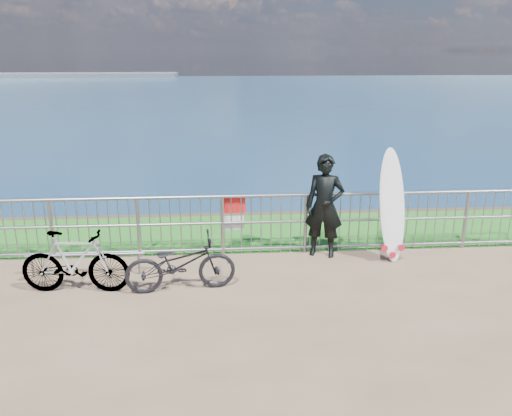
{
  "coord_description": "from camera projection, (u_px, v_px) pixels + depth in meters",
  "views": [
    {
      "loc": [
        -0.5,
        -6.86,
        3.55
      ],
      "look_at": [
        0.07,
        1.2,
        1.0
      ],
      "focal_mm": 35.0,
      "sensor_mm": 36.0,
      "label": 1
    }
  ],
  "objects": [
    {
      "name": "surfboard",
      "position": [
        392.0,
        210.0,
        8.66
      ],
      "size": [
        0.64,
        0.6,
        1.99
      ],
      "color": "silver",
      "rests_on": "ground"
    },
    {
      "name": "bicycle_near",
      "position": [
        180.0,
        264.0,
        7.63
      ],
      "size": [
        1.74,
        0.78,
        0.88
      ],
      "primitive_type": "imported",
      "rotation": [
        0.0,
        0.0,
        1.69
      ],
      "color": "black",
      "rests_on": "ground"
    },
    {
      "name": "bike_rack",
      "position": [
        85.0,
        257.0,
        8.15
      ],
      "size": [
        1.92,
        0.05,
        0.4
      ],
      "color": "gray",
      "rests_on": "ground"
    },
    {
      "name": "surfer",
      "position": [
        325.0,
        206.0,
        8.82
      ],
      "size": [
        0.78,
        0.63,
        1.85
      ],
      "primitive_type": "imported",
      "rotation": [
        0.0,
        0.0,
        -0.31
      ],
      "color": "black",
      "rests_on": "ground"
    },
    {
      "name": "seascape",
      "position": [
        72.0,
        78.0,
        146.19
      ],
      "size": [
        260.0,
        260.0,
        5.0
      ],
      "color": "brown",
      "rests_on": "ground"
    },
    {
      "name": "grass_strip",
      "position": [
        248.0,
        232.0,
        10.19
      ],
      "size": [
        120.0,
        120.0,
        0.0
      ],
      "primitive_type": "plane",
      "color": "#1D691D",
      "rests_on": "ground"
    },
    {
      "name": "railing",
      "position": [
        251.0,
        224.0,
        8.98
      ],
      "size": [
        10.06,
        0.1,
        1.13
      ],
      "color": "gray",
      "rests_on": "ground"
    },
    {
      "name": "bicycle_far",
      "position": [
        75.0,
        262.0,
        7.55
      ],
      "size": [
        1.68,
        0.6,
        0.99
      ],
      "primitive_type": "imported",
      "rotation": [
        0.0,
        0.0,
        1.49
      ],
      "color": "black",
      "rests_on": "ground"
    }
  ]
}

